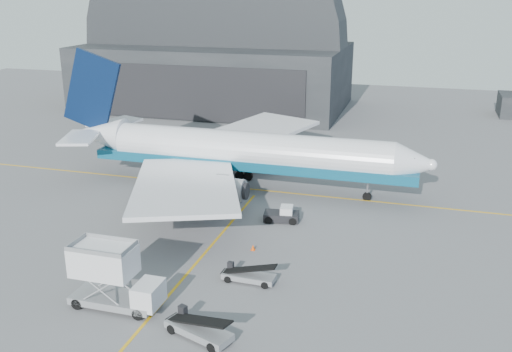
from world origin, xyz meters
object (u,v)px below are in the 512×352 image
(airliner, at_px, (236,151))
(catering_truck, at_px, (112,277))
(pushback_tug, at_px, (282,215))
(belt_loader_b, at_px, (198,329))
(belt_loader_a, at_px, (248,275))

(airliner, bearing_deg, catering_truck, -90.64)
(pushback_tug, xyz_separation_m, belt_loader_b, (-0.60, -21.26, 0.01))
(airliner, distance_m, pushback_tug, 12.06)
(catering_truck, distance_m, pushback_tug, 21.07)
(pushback_tug, height_order, belt_loader_b, belt_loader_b)
(airliner, distance_m, belt_loader_a, 23.22)
(catering_truck, relative_size, belt_loader_a, 1.51)
(belt_loader_b, bearing_deg, airliner, 123.04)
(belt_loader_b, bearing_deg, pushback_tug, 107.89)
(airliner, xyz_separation_m, pushback_tug, (7.74, -8.42, -3.82))
(airliner, height_order, pushback_tug, airliner)
(pushback_tug, bearing_deg, belt_loader_b, -99.91)
(belt_loader_b, bearing_deg, catering_truck, -174.57)
(pushback_tug, relative_size, belt_loader_b, 0.70)
(belt_loader_a, relative_size, belt_loader_b, 0.86)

